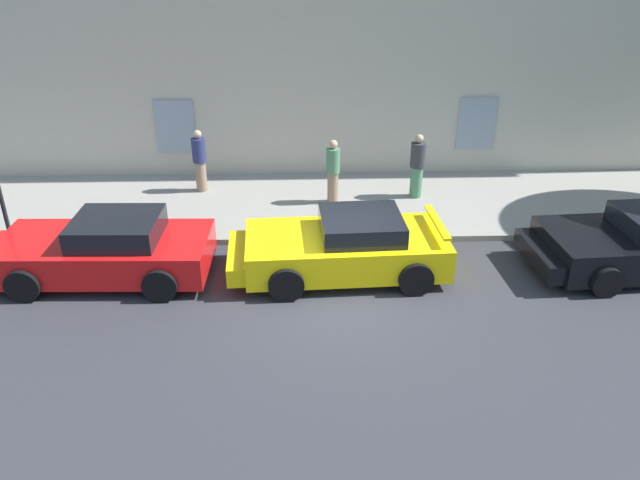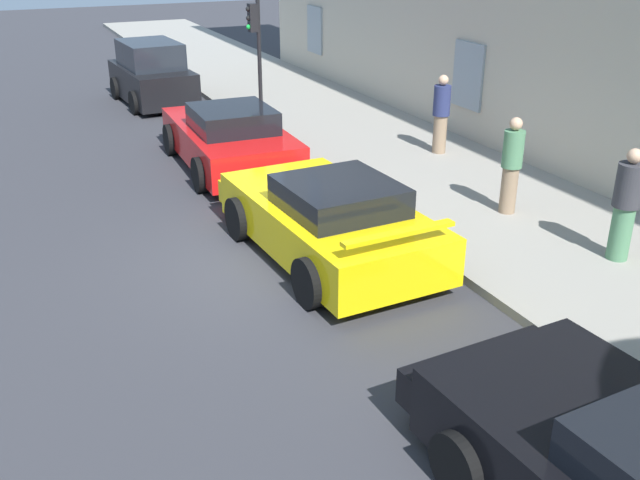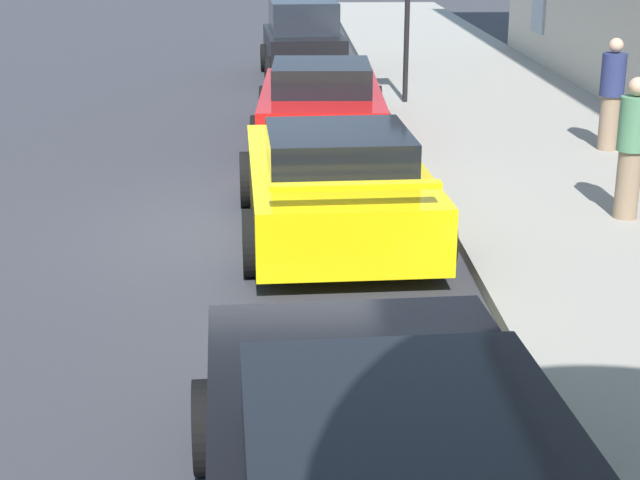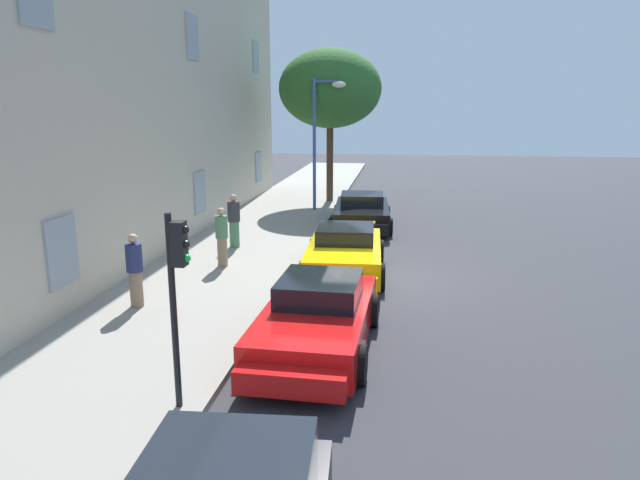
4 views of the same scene
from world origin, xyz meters
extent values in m
plane|color=#333338|center=(0.00, 0.00, 0.00)|extent=(80.00, 80.00, 0.00)
cube|color=gray|center=(0.00, 4.30, 0.07)|extent=(60.00, 4.31, 0.14)
cube|color=#8C99A3|center=(-4.30, 6.43, 1.60)|extent=(1.10, 0.06, 1.50)
cube|color=#8C99A3|center=(4.30, 6.43, 1.60)|extent=(1.10, 0.06, 1.50)
cube|color=red|center=(-4.90, 0.81, 0.54)|extent=(4.41, 2.08, 0.70)
cube|color=black|center=(-4.57, 0.80, 1.12)|extent=(1.79, 1.61, 0.46)
cube|color=red|center=(-6.81, 0.87, 0.45)|extent=(1.36, 1.83, 0.38)
cylinder|color=black|center=(-6.27, -0.12, 0.35)|extent=(0.70, 0.26, 0.70)
cylinder|color=black|center=(-6.22, 1.83, 0.35)|extent=(0.70, 0.26, 0.70)
cylinder|color=black|center=(-3.58, -0.20, 0.35)|extent=(0.70, 0.26, 0.70)
cylinder|color=black|center=(-3.52, 1.74, 0.35)|extent=(0.70, 0.26, 0.70)
cube|color=yellow|center=(0.15, 0.78, 0.55)|extent=(4.28, 2.18, 0.71)
cube|color=black|center=(0.47, 0.79, 1.12)|extent=(1.75, 1.66, 0.42)
cube|color=yellow|center=(-1.69, 0.69, 0.46)|extent=(1.34, 1.88, 0.39)
cube|color=yellow|center=(2.07, 0.87, 1.12)|extent=(0.24, 1.68, 0.06)
cylinder|color=black|center=(-1.09, -0.27, 0.36)|extent=(0.73, 0.28, 0.71)
cylinder|color=black|center=(-1.19, 1.70, 0.36)|extent=(0.73, 0.28, 0.71)
cylinder|color=black|center=(1.50, -0.14, 0.36)|extent=(0.73, 0.28, 0.71)
cylinder|color=black|center=(1.40, 1.83, 0.36)|extent=(0.73, 0.28, 0.71)
cube|color=black|center=(4.69, 0.64, 0.43)|extent=(1.37, 1.94, 0.40)
cylinder|color=black|center=(5.29, -0.34, 0.32)|extent=(0.66, 0.28, 0.65)
cylinder|color=black|center=(5.16, 1.68, 0.32)|extent=(0.66, 0.28, 0.65)
cylinder|color=#8C7259|center=(0.06, 4.29, 0.55)|extent=(0.32, 0.32, 0.83)
cylinder|color=#4C7F59|center=(0.06, 4.29, 1.29)|extent=(0.40, 0.40, 0.64)
sphere|color=tan|center=(0.06, 4.29, 1.73)|extent=(0.22, 0.22, 0.22)
cylinder|color=#8C7259|center=(-3.50, 5.21, 0.56)|extent=(0.35, 0.35, 0.84)
cylinder|color=navy|center=(-3.50, 5.21, 1.30)|extent=(0.43, 0.43, 0.65)
sphere|color=tan|center=(-3.50, 5.21, 1.74)|extent=(0.22, 0.22, 0.22)
cylinder|color=#4C7F59|center=(2.31, 4.59, 0.56)|extent=(0.44, 0.44, 0.84)
cylinder|color=#333338|center=(2.31, 4.59, 1.31)|extent=(0.55, 0.55, 0.65)
sphere|color=tan|center=(2.31, 4.59, 1.76)|extent=(0.22, 0.22, 0.22)
camera|label=1|loc=(-0.78, -10.80, 6.67)|focal=34.85mm
camera|label=2|loc=(9.39, -3.61, 4.79)|focal=40.23mm
camera|label=3|loc=(11.19, 0.18, 3.63)|focal=54.85mm
camera|label=4|loc=(-15.32, -0.74, 4.69)|focal=32.29mm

